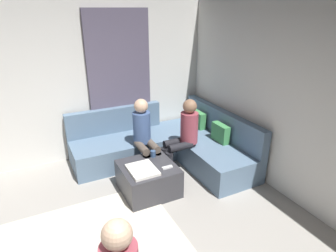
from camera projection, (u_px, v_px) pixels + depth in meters
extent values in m
cube|color=silver|center=(332.00, 115.00, 3.34)|extent=(6.00, 0.12, 2.70)
cube|color=silver|center=(39.00, 86.00, 4.56)|extent=(0.12, 6.00, 2.70)
cube|color=#595166|center=(120.00, 85.00, 5.05)|extent=(0.06, 1.10, 2.50)
cube|color=slate|center=(204.00, 149.00, 5.03)|extent=(2.10, 0.85, 0.42)
cube|color=slate|center=(222.00, 123.00, 5.01)|extent=(2.10, 0.14, 0.45)
cube|color=slate|center=(122.00, 150.00, 5.01)|extent=(0.85, 1.70, 0.42)
cube|color=slate|center=(115.00, 120.00, 5.14)|extent=(0.14, 1.70, 0.45)
cube|color=#3F8C4C|center=(198.00, 121.00, 5.39)|extent=(0.36, 0.12, 0.36)
cube|color=#3F8C4C|center=(220.00, 135.00, 4.81)|extent=(0.36, 0.12, 0.36)
cube|color=#333338|center=(148.00, 178.00, 4.17)|extent=(0.76, 0.76, 0.42)
cube|color=white|center=(142.00, 170.00, 3.95)|extent=(0.44, 0.36, 0.04)
cylinder|color=#334C72|center=(153.00, 154.00, 4.33)|extent=(0.08, 0.08, 0.10)
cube|color=white|center=(167.00, 167.00, 4.03)|extent=(0.05, 0.15, 0.02)
cylinder|color=black|center=(169.00, 164.00, 4.54)|extent=(0.12, 0.12, 0.42)
cylinder|color=black|center=(164.00, 160.00, 4.69)|extent=(0.12, 0.12, 0.42)
cylinder|color=black|center=(181.00, 147.00, 4.52)|extent=(0.12, 0.40, 0.12)
cylinder|color=black|center=(175.00, 142.00, 4.67)|extent=(0.12, 0.40, 0.12)
cylinder|color=#993F4C|center=(189.00, 128.00, 4.59)|extent=(0.28, 0.28, 0.50)
sphere|color=#8C664C|center=(190.00, 106.00, 4.45)|extent=(0.22, 0.22, 0.22)
cylinder|color=brown|center=(158.00, 166.00, 4.51)|extent=(0.12, 0.12, 0.42)
cylinder|color=brown|center=(147.00, 168.00, 4.43)|extent=(0.12, 0.12, 0.42)
cylinder|color=brown|center=(152.00, 145.00, 4.57)|extent=(0.40, 0.12, 0.12)
cylinder|color=brown|center=(142.00, 147.00, 4.50)|extent=(0.40, 0.12, 0.12)
cylinder|color=#3F598C|center=(142.00, 127.00, 4.60)|extent=(0.28, 0.28, 0.50)
sphere|color=#D8AD8C|center=(141.00, 106.00, 4.47)|extent=(0.22, 0.22, 0.22)
sphere|color=#D8AD8C|center=(117.00, 235.00, 1.96)|extent=(0.22, 0.22, 0.22)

